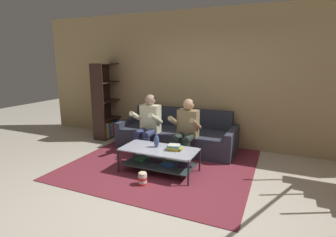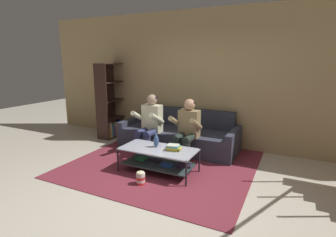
{
  "view_description": "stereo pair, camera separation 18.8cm",
  "coord_description": "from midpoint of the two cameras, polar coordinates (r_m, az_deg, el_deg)",
  "views": [
    {
      "loc": [
        1.6,
        -3.11,
        1.86
      ],
      "look_at": [
        -0.16,
        0.91,
        0.88
      ],
      "focal_mm": 28.0,
      "sensor_mm": 36.0,
      "label": 1
    },
    {
      "loc": [
        1.77,
        -3.03,
        1.86
      ],
      "look_at": [
        -0.16,
        0.91,
        0.88
      ],
      "focal_mm": 28.0,
      "sensor_mm": 36.0,
      "label": 2
    }
  ],
  "objects": [
    {
      "name": "popcorn_tub",
      "position": [
        4.09,
        -6.92,
        -12.83
      ],
      "size": [
        0.14,
        0.14,
        0.21
      ],
      "color": "red",
      "rests_on": "ground"
    },
    {
      "name": "bookshelf",
      "position": [
        6.6,
        -14.04,
        1.82
      ],
      "size": [
        0.37,
        0.89,
        1.78
      ],
      "color": "#331F1A",
      "rests_on": "ground"
    },
    {
      "name": "coffee_table",
      "position": [
        4.44,
        -3.08,
        -8.36
      ],
      "size": [
        1.27,
        0.61,
        0.41
      ],
      "color": "#AEB4C7",
      "rests_on": "ground"
    },
    {
      "name": "person_seated_right",
      "position": [
        4.88,
        2.86,
        -1.98
      ],
      "size": [
        0.5,
        0.58,
        1.15
      ],
      "color": "#252F29",
      "rests_on": "ground"
    },
    {
      "name": "person_seated_left",
      "position": [
        5.2,
        -5.4,
        -0.87
      ],
      "size": [
        0.5,
        0.58,
        1.19
      ],
      "color": "navy",
      "rests_on": "ground"
    },
    {
      "name": "vase",
      "position": [
        4.44,
        -3.74,
        -4.88
      ],
      "size": [
        0.09,
        0.09,
        0.23
      ],
      "color": "#3C568A",
      "rests_on": "coffee_table"
    },
    {
      "name": "couch",
      "position": [
        5.61,
        1.01,
        -3.76
      ],
      "size": [
        2.47,
        0.94,
        0.82
      ],
      "color": "#323747",
      "rests_on": "ground"
    },
    {
      "name": "book_stack",
      "position": [
        4.31,
        0.14,
        -6.29
      ],
      "size": [
        0.26,
        0.19,
        0.09
      ],
      "color": "gold",
      "rests_on": "coffee_table"
    },
    {
      "name": "area_rug",
      "position": [
        5.0,
        -1.43,
        -9.1
      ],
      "size": [
        3.17,
        3.23,
        0.01
      ],
      "color": "maroon",
      "rests_on": "ground"
    },
    {
      "name": "ground",
      "position": [
        3.97,
        -4.64,
        -15.36
      ],
      "size": [
        16.8,
        16.8,
        0.0
      ],
      "primitive_type": "plane",
      "color": "beige"
    },
    {
      "name": "back_partition",
      "position": [
        5.8,
        6.78,
        8.52
      ],
      "size": [
        8.4,
        0.12,
        2.9
      ],
      "primitive_type": "cube",
      "color": "tan",
      "rests_on": "ground"
    }
  ]
}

